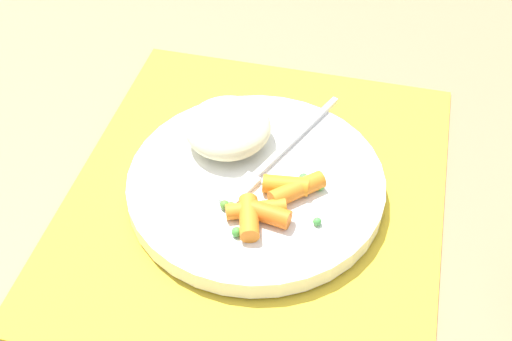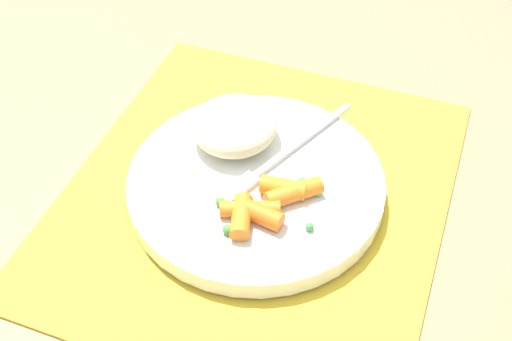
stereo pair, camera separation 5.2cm
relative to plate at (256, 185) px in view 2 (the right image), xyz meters
name	(u,v)px [view 2 (the right image)]	position (x,y,z in m)	size (l,w,h in m)	color
ground_plane	(256,195)	(0.00, 0.00, -0.02)	(2.40, 2.40, 0.00)	#997551
placemat	(256,193)	(0.00, 0.00, -0.01)	(0.41, 0.36, 0.01)	gold
plate	(256,185)	(0.00, 0.00, 0.00)	(0.25, 0.25, 0.02)	white
rice_mound	(234,126)	(-0.04, -0.04, 0.03)	(0.09, 0.09, 0.04)	beige
carrot_portion	(268,203)	(0.03, 0.02, 0.02)	(0.09, 0.09, 0.02)	orange
pea_scatter	(267,206)	(0.03, 0.02, 0.01)	(0.09, 0.09, 0.01)	green
fork	(275,161)	(-0.03, 0.01, 0.01)	(0.18, 0.09, 0.01)	silver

